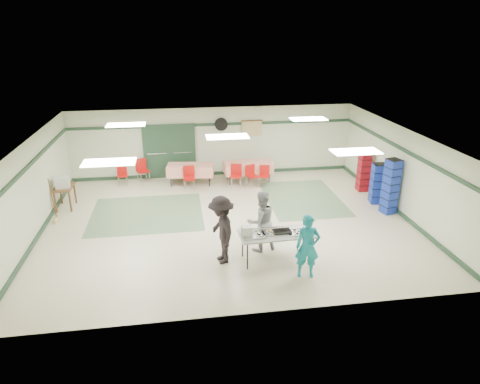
{
  "coord_description": "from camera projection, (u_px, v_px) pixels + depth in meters",
  "views": [
    {
      "loc": [
        -1.41,
        -11.79,
        5.66
      ],
      "look_at": [
        0.32,
        -0.3,
        1.08
      ],
      "focal_mm": 32.0,
      "sensor_mm": 36.0,
      "label": 1
    }
  ],
  "objects": [
    {
      "name": "sheet_tray_mid",
      "position": [
        274.0,
        232.0,
        10.79
      ],
      "size": [
        0.64,
        0.5,
        0.02
      ],
      "primitive_type": "cube",
      "rotation": [
        0.0,
        0.0,
        0.04
      ],
      "color": "silver",
      "rests_on": "serving_table"
    },
    {
      "name": "chair_loose_a",
      "position": [
        142.0,
        168.0,
        16.22
      ],
      "size": [
        0.57,
        0.57,
        0.91
      ],
      "rotation": [
        0.0,
        0.0,
        0.45
      ],
      "color": "#B7140E",
      "rests_on": "floor"
    },
    {
      "name": "crate_stack_blue_a",
      "position": [
        378.0,
        183.0,
        14.3
      ],
      "size": [
        0.49,
        0.49,
        1.38
      ],
      "primitive_type": "cube",
      "rotation": [
        0.0,
        0.0,
        -0.17
      ],
      "color": "#1A3B9E",
      "rests_on": "floor"
    },
    {
      "name": "scroll_banner",
      "position": [
        252.0,
        128.0,
        16.73
      ],
      "size": [
        0.8,
        0.02,
        0.6
      ],
      "primitive_type": "cube",
      "color": "#C8B77D",
      "rests_on": "wall_back"
    },
    {
      "name": "office_printer",
      "position": [
        62.0,
        182.0,
        13.74
      ],
      "size": [
        0.5,
        0.46,
        0.35
      ],
      "primitive_type": "cube",
      "rotation": [
        0.0,
        0.0,
        0.18
      ],
      "color": "silver",
      "rests_on": "printer_table"
    },
    {
      "name": "volunteer_grey",
      "position": [
        261.0,
        221.0,
        11.22
      ],
      "size": [
        0.94,
        0.81,
        1.67
      ],
      "primitive_type": "imported",
      "rotation": [
        0.0,
        0.0,
        3.39
      ],
      "color": "#97979C",
      "rests_on": "floor"
    },
    {
      "name": "trim_right",
      "position": [
        404.0,
        150.0,
        13.12
      ],
      "size": [
        0.06,
        9.0,
        0.1
      ],
      "primitive_type": "cube",
      "rotation": [
        0.0,
        0.0,
        1.57
      ],
      "color": "#213C29",
      "rests_on": "wall_back"
    },
    {
      "name": "crate_stack_red",
      "position": [
        364.0,
        172.0,
        15.33
      ],
      "size": [
        0.37,
        0.37,
        1.45
      ],
      "primitive_type": "cube",
      "rotation": [
        0.0,
        0.0,
        0.0
      ],
      "color": "maroon",
      "rests_on": "floor"
    },
    {
      "name": "serving_table",
      "position": [
        278.0,
        235.0,
        10.76
      ],
      "size": [
        1.97,
        0.86,
        0.76
      ],
      "rotation": [
        0.0,
        0.0,
        0.04
      ],
      "color": "#A9A9A4",
      "rests_on": "floor"
    },
    {
      "name": "chair_c",
      "position": [
        264.0,
        173.0,
        15.9
      ],
      "size": [
        0.45,
        0.45,
        0.78
      ],
      "rotation": [
        0.0,
        0.0,
        -0.27
      ],
      "color": "#B7140E",
      "rests_on": "floor"
    },
    {
      "name": "wall_left",
      "position": [
        31.0,
        191.0,
        11.85
      ],
      "size": [
        0.0,
        9.0,
        9.0
      ],
      "primitive_type": "plane",
      "rotation": [
        1.57,
        0.0,
        1.57
      ],
      "color": "beige",
      "rests_on": "floor"
    },
    {
      "name": "wall_right",
      "position": [
        402.0,
        172.0,
        13.38
      ],
      "size": [
        0.0,
        9.0,
        9.0
      ],
      "primitive_type": "plane",
      "rotation": [
        1.57,
        0.0,
        -1.57
      ],
      "color": "beige",
      "rests_on": "floor"
    },
    {
      "name": "baseboard_back",
      "position": [
        214.0,
        173.0,
        17.2
      ],
      "size": [
        11.0,
        0.06,
        0.12
      ],
      "primitive_type": "cube",
      "color": "#213C29",
      "rests_on": "floor"
    },
    {
      "name": "door_frame",
      "position": [
        170.0,
        152.0,
        16.55
      ],
      "size": [
        2.0,
        0.03,
        2.15
      ],
      "primitive_type": "cube",
      "color": "#213C29",
      "rests_on": "floor"
    },
    {
      "name": "ceiling",
      "position": [
        227.0,
        136.0,
        12.12
      ],
      "size": [
        11.0,
        11.0,
        0.0
      ],
      "primitive_type": "plane",
      "rotation": [
        3.14,
        0.0,
        0.0
      ],
      "color": "white",
      "rests_on": "wall_back"
    },
    {
      "name": "double_door_left",
      "position": [
        157.0,
        152.0,
        16.51
      ],
      "size": [
        0.9,
        0.06,
        2.1
      ],
      "primitive_type": "cube",
      "color": "#9A9C9A",
      "rests_on": "floor"
    },
    {
      "name": "green_patch_a",
      "position": [
        147.0,
        214.0,
        13.68
      ],
      "size": [
        3.5,
        3.0,
        0.01
      ],
      "primitive_type": "cube",
      "color": "#61825F",
      "rests_on": "floor"
    },
    {
      "name": "printer_table",
      "position": [
        64.0,
        189.0,
        13.9
      ],
      "size": [
        0.58,
        0.89,
        0.74
      ],
      "rotation": [
        0.0,
        0.0,
        -0.01
      ],
      "color": "brown",
      "rests_on": "floor"
    },
    {
      "name": "baseboard_right",
      "position": [
        395.0,
        209.0,
        13.85
      ],
      "size": [
        0.06,
        9.0,
        0.12
      ],
      "primitive_type": "cube",
      "rotation": [
        0.0,
        0.0,
        1.57
      ],
      "color": "#213C29",
      "rests_on": "floor"
    },
    {
      "name": "trim_back",
      "position": [
        213.0,
        124.0,
        16.47
      ],
      "size": [
        11.0,
        0.06,
        0.1
      ],
      "primitive_type": "cube",
      "color": "#213C29",
      "rests_on": "wall_back"
    },
    {
      "name": "wall_fan",
      "position": [
        221.0,
        124.0,
        16.49
      ],
      "size": [
        0.5,
        0.1,
        0.5
      ],
      "primitive_type": "cylinder",
      "rotation": [
        1.57,
        0.0,
        0.0
      ],
      "color": "black",
      "rests_on": "wall_back"
    },
    {
      "name": "chair_loose_b",
      "position": [
        122.0,
        173.0,
        15.96
      ],
      "size": [
        0.4,
        0.4,
        0.79
      ],
      "rotation": [
        0.0,
        0.0,
        0.1
      ],
      "color": "#B7140E",
      "rests_on": "floor"
    },
    {
      "name": "wall_front",
      "position": [
        256.0,
        257.0,
        8.48
      ],
      "size": [
        11.0,
        0.0,
        11.0
      ],
      "primitive_type": "plane",
      "rotation": [
        -1.57,
        0.0,
        0.0
      ],
      "color": "beige",
      "rests_on": "floor"
    },
    {
      "name": "sheet_tray_left",
      "position": [
        254.0,
        236.0,
        10.58
      ],
      "size": [
        0.55,
        0.42,
        0.02
      ],
      "primitive_type": "cube",
      "rotation": [
        0.0,
        0.0,
        0.04
      ],
      "color": "silver",
      "rests_on": "serving_table"
    },
    {
      "name": "sheet_tray_right",
      "position": [
        301.0,
        232.0,
        10.76
      ],
      "size": [
        0.56,
        0.43,
        0.02
      ],
      "primitive_type": "cube",
      "rotation": [
        0.0,
        0.0,
        0.04
      ],
      "color": "silver",
      "rests_on": "serving_table"
    },
    {
      "name": "floor",
      "position": [
        228.0,
        222.0,
        13.11
      ],
      "size": [
        11.0,
        11.0,
        0.0
      ],
      "primitive_type": "plane",
      "color": "beige",
      "rests_on": "ground"
    },
    {
      "name": "chair_a",
      "position": [
        251.0,
        173.0,
        15.83
      ],
      "size": [
        0.49,
        0.49,
        0.82
      ],
      "rotation": [
        0.0,
        0.0,
        0.36
      ],
      "color": "#B7140E",
      "rests_on": "floor"
    },
    {
      "name": "volunteer_dark",
      "position": [
        221.0,
        230.0,
        10.62
      ],
      "size": [
        0.85,
        1.24,
        1.77
      ],
      "primitive_type": "imported",
      "rotation": [
        0.0,
        0.0,
        -1.4
      ],
      "color": "black",
      "rests_on": "floor"
    },
    {
      "name": "foam_box_stack",
      "position": [
        247.0,
        231.0,
        10.61
      ],
      "size": [
        0.27,
        0.25,
        0.24
      ],
      "primitive_type": "cube",
      "rotation": [
        0.0,
        0.0,
        0.04
      ],
      "color": "white",
      "rests_on": "serving_table"
    },
    {
      "name": "double_door_right",
      "position": [
        182.0,
        151.0,
        16.64
      ],
      "size": [
        0.9,
        0.06,
        2.1
      ],
      "primitive_type": "cube",
      "color": "#9A9C9A",
      "rests_on": "floor"
    },
    {
      "name": "chair_d",
      "position": [
        189.0,
        175.0,
        15.51
      ],
      "size": [
        0.42,
        0.42,
        0.88
      ],
      "rotation": [
        0.0,
        0.0,
        -0.02
      ],
      "color": "#B7140E",
      "rests_on": "floor"
    },
    {
      "name": "dining_table_a",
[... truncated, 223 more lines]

